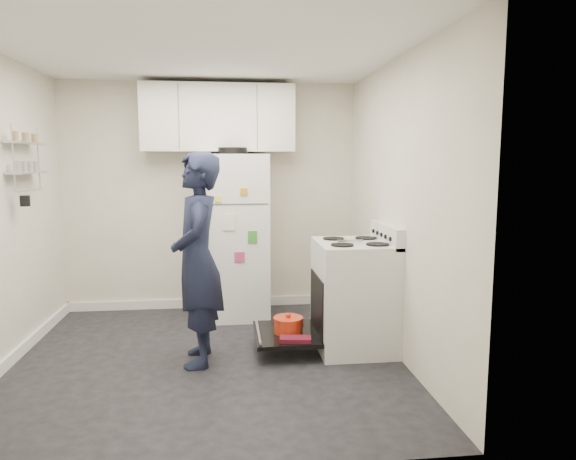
{
  "coord_description": "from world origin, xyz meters",
  "views": [
    {
      "loc": [
        0.18,
        -4.16,
        1.64
      ],
      "look_at": [
        0.7,
        0.26,
        1.05
      ],
      "focal_mm": 32.0,
      "sensor_mm": 36.0,
      "label": 1
    }
  ],
  "objects": [
    {
      "name": "room",
      "position": [
        -0.03,
        0.03,
        1.21
      ],
      "size": [
        3.21,
        3.21,
        2.51
      ],
      "color": "black",
      "rests_on": "ground"
    },
    {
      "name": "electric_range",
      "position": [
        1.26,
        0.15,
        0.47
      ],
      "size": [
        0.66,
        0.76,
        1.1
      ],
      "color": "silver",
      "rests_on": "ground"
    },
    {
      "name": "open_oven_door",
      "position": [
        0.68,
        0.15,
        0.18
      ],
      "size": [
        0.55,
        0.7,
        0.21
      ],
      "color": "black",
      "rests_on": "ground"
    },
    {
      "name": "refrigerator",
      "position": [
        0.24,
        1.25,
        0.87
      ],
      "size": [
        0.72,
        0.74,
        1.79
      ],
      "color": "white",
      "rests_on": "ground"
    },
    {
      "name": "upper_cabinets",
      "position": [
        0.1,
        1.43,
        2.1
      ],
      "size": [
        1.6,
        0.33,
        0.7
      ],
      "primitive_type": "cube",
      "color": "silver",
      "rests_on": "room"
    },
    {
      "name": "wall_shelf_rack",
      "position": [
        -1.52,
        0.49,
        1.68
      ],
      "size": [
        0.14,
        0.6,
        0.61
      ],
      "color": "#B2B2B7",
      "rests_on": "room"
    },
    {
      "name": "person",
      "position": [
        -0.07,
        -0.03,
        0.86
      ],
      "size": [
        0.43,
        0.64,
        1.72
      ],
      "primitive_type": "imported",
      "rotation": [
        0.0,
        0.0,
        -1.54
      ],
      "color": "#171C34",
      "rests_on": "ground"
    }
  ]
}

